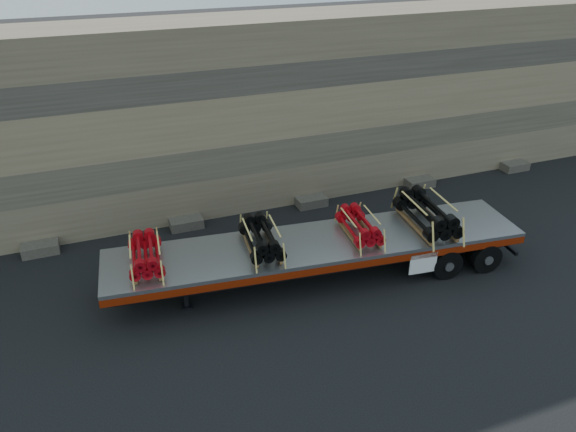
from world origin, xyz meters
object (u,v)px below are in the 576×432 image
bundle_front (146,255)px  bundle_rear (427,214)px  trailer (318,259)px  bundle_midrear (360,226)px  bundle_midfront (261,239)px

bundle_front → bundle_rear: bearing=0.0°
trailer → bundle_midrear: (1.33, -0.14, 0.98)m
bundle_midfront → trailer: bearing=-0.0°
bundle_midrear → bundle_front: bearing=-180.0°
bundle_midfront → bundle_rear: 5.43m
bundle_midfront → bundle_midrear: bearing=0.0°
trailer → bundle_rear: (3.62, -0.37, 1.09)m
trailer → bundle_midrear: size_ratio=6.85×
bundle_midrear → bundle_rear: bearing=0.0°
bundle_midfront → bundle_midrear: bundle_midfront is taller
bundle_midfront → bundle_rear: (5.40, -0.55, 0.08)m
bundle_rear → bundle_midfront: bearing=-180.0°
bundle_front → bundle_rear: size_ratio=0.77×
trailer → bundle_midrear: bearing=0.0°
bundle_front → bundle_midfront: size_ratio=0.93×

